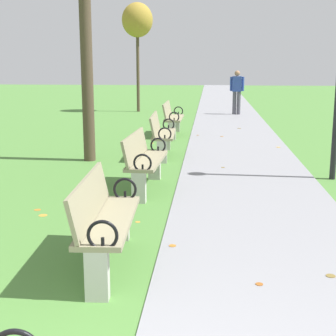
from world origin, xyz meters
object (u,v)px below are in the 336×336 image
Objects in this scene: park_bench_5 at (172,118)px; tree_2 at (137,21)px; park_bench_2 at (104,219)px; park_bench_3 at (144,160)px; park_bench_4 at (161,134)px; pedestrian_walking at (237,90)px.

park_bench_5 is 0.38× the size of tree_2.
park_bench_2 is 1.00× the size of park_bench_3.
park_bench_2 is 1.01× the size of park_bench_5.
park_bench_4 is at bearing 90.00° from park_bench_3.
park_bench_4 and park_bench_5 have the same top height.
tree_2 reaches higher than park_bench_4.
park_bench_2 is at bearing -83.15° from tree_2.
park_bench_4 is (-0.00, 2.87, 0.00)m from park_bench_3.
park_bench_2 is 1.00× the size of park_bench_4.
park_bench_2 is 8.92m from park_bench_5.
park_bench_5 is at bearing 90.00° from park_bench_4.
tree_2 is at bearing 98.51° from park_bench_3.
tree_2 is (-1.84, 15.30, 3.00)m from park_bench_2.
park_bench_3 is 11.56m from pedestrian_walking.
park_bench_3 is 12.77m from tree_2.
park_bench_4 is 3.04m from park_bench_5.
pedestrian_walking is at bearing 82.07° from park_bench_2.
park_bench_2 is 0.39× the size of tree_2.
pedestrian_walking is (2.01, 5.47, 0.44)m from park_bench_5.
tree_2 is 2.59× the size of pedestrian_walking.
park_bench_5 is at bearing -110.13° from pedestrian_walking.
park_bench_3 is 1.01× the size of park_bench_5.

